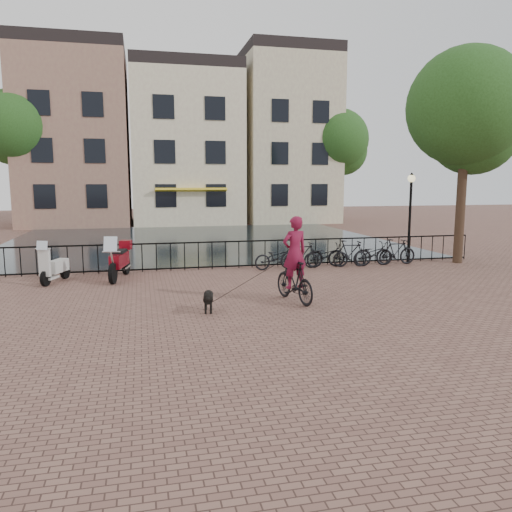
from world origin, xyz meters
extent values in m
plane|color=brown|center=(0.00, 0.00, 0.00)|extent=(100.00, 100.00, 0.00)
plane|color=black|center=(0.00, 17.30, 0.00)|extent=(20.00, 20.00, 0.00)
cube|color=black|center=(0.00, 8.00, 1.00)|extent=(20.00, 0.05, 0.05)
cube|color=black|center=(0.00, 8.00, 0.08)|extent=(20.00, 0.05, 0.05)
cube|color=#8B5C51|center=(-7.50, 30.00, 6.00)|extent=(7.50, 9.00, 12.00)
cube|color=black|center=(-7.50, 30.00, 12.40)|extent=(7.50, 9.00, 0.80)
cube|color=beige|center=(0.50, 30.00, 5.50)|extent=(8.00, 9.00, 11.00)
cube|color=black|center=(0.50, 30.00, 11.40)|extent=(8.00, 9.00, 0.80)
cube|color=yellow|center=(0.50, 25.30, 2.60)|extent=(5.00, 0.60, 0.15)
cube|color=tan|center=(8.50, 30.00, 6.25)|extent=(7.00, 9.00, 12.50)
cube|color=black|center=(8.50, 30.00, 12.90)|extent=(7.00, 9.00, 0.80)
cylinder|color=black|center=(-11.00, 27.00, 3.15)|extent=(0.36, 0.36, 6.30)
sphere|color=#214517|center=(-11.00, 27.00, 6.75)|extent=(5.04, 5.04, 5.04)
cylinder|color=black|center=(9.20, 7.30, 2.80)|extent=(0.36, 0.36, 5.60)
sphere|color=#214517|center=(9.20, 7.30, 6.00)|extent=(4.48, 4.48, 4.48)
cylinder|color=black|center=(12.00, 27.00, 2.97)|extent=(0.36, 0.36, 5.95)
sphere|color=#214517|center=(12.00, 27.00, 6.38)|extent=(4.76, 4.76, 4.76)
cylinder|color=black|center=(7.20, 7.60, 1.60)|extent=(0.10, 0.10, 3.20)
sphere|color=beige|center=(7.20, 7.60, 3.30)|extent=(0.30, 0.30, 0.30)
imported|color=black|center=(0.94, 2.52, 0.59)|extent=(0.98, 2.03, 1.18)
imported|color=maroon|center=(0.94, 2.52, 1.53)|extent=(0.94, 0.73, 2.30)
imported|color=black|center=(1.80, 7.40, 0.45)|extent=(1.77, 0.77, 0.90)
imported|color=black|center=(2.75, 7.40, 0.50)|extent=(1.68, 0.53, 1.00)
imported|color=black|center=(3.70, 7.40, 0.45)|extent=(1.74, 0.66, 0.90)
imported|color=black|center=(4.65, 7.40, 0.50)|extent=(1.72, 0.72, 1.00)
imported|color=black|center=(5.60, 7.40, 0.45)|extent=(1.78, 0.81, 0.90)
imported|color=black|center=(6.55, 7.40, 0.50)|extent=(1.68, 0.52, 1.00)
camera|label=1|loc=(-2.98, -9.94, 3.19)|focal=35.00mm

